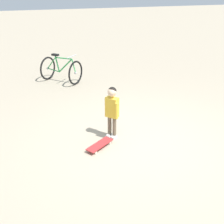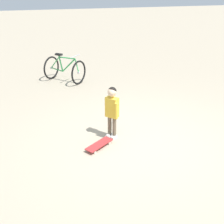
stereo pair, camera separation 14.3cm
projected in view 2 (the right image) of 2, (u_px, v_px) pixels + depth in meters
name	position (u px, v px, depth m)	size (l,w,h in m)	color
ground_plane	(141.00, 142.00, 5.60)	(50.00, 50.00, 0.00)	tan
child_person	(112.00, 107.00, 5.50)	(0.28, 0.39, 1.06)	brown
skateboard	(99.00, 145.00, 5.40)	(0.59, 0.51, 0.07)	#B22D2D
bicycle_near	(65.00, 69.00, 8.65)	(1.27, 1.25, 0.85)	black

